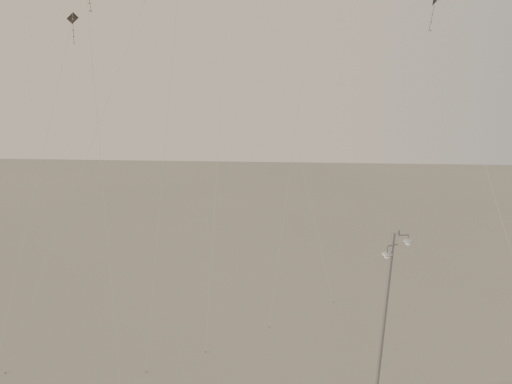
{
  "coord_description": "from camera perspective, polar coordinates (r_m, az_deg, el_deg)",
  "views": [
    {
      "loc": [
        0.03,
        -20.87,
        15.92
      ],
      "look_at": [
        -2.0,
        5.0,
        10.21
      ],
      "focal_mm": 35.0,
      "sensor_mm": 36.0,
      "label": 1
    }
  ],
  "objects": [
    {
      "name": "street_lamp",
      "position": [
        25.7,
        14.69,
        -13.43
      ],
      "size": [
        1.54,
        0.9,
        9.17
      ],
      "color": "gray",
      "rests_on": "ground"
    },
    {
      "name": "kite_3",
      "position": [
        24.24,
        -17.92,
        10.82
      ],
      "size": [
        2.52,
        4.94,
        20.82
      ],
      "rotation": [
        0.0,
        0.0,
        -0.59
      ],
      "color": "#983316",
      "rests_on": "ground"
    },
    {
      "name": "kite_4",
      "position": [
        30.88,
        22.11,
        12.01
      ],
      "size": [
        5.95,
        7.39,
        20.98
      ],
      "rotation": [
        0.0,
        0.0,
        1.4
      ],
      "color": "#302C28",
      "rests_on": "ground"
    },
    {
      "name": "kite_6",
      "position": [
        32.23,
        -21.99,
        9.75
      ],
      "size": [
        3.11,
        7.75,
        20.06
      ],
      "rotation": [
        0.0,
        0.0,
        0.56
      ],
      "color": "#302C28",
      "rests_on": "ground"
    }
  ]
}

